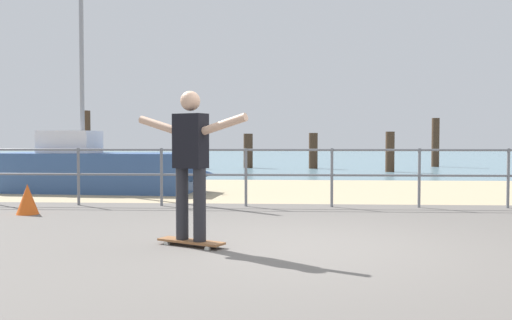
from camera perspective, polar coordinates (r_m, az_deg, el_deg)
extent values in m
cube|color=#605B56|center=(5.20, 4.97, -11.21)|extent=(24.00, 10.00, 0.04)
cube|color=tan|center=(13.11, 3.87, -3.13)|extent=(24.00, 6.00, 0.04)
cube|color=slate|center=(41.07, 3.39, 0.44)|extent=(72.00, 50.00, 0.04)
cylinder|color=slate|center=(10.37, -17.93, -1.71)|extent=(0.05, 0.05, 1.05)
cylinder|color=slate|center=(9.93, -9.77, -1.80)|extent=(0.05, 0.05, 1.05)
cylinder|color=slate|center=(9.71, -1.05, -1.86)|extent=(0.05, 0.05, 1.05)
cylinder|color=slate|center=(9.71, 7.87, -1.88)|extent=(0.05, 0.05, 1.05)
cylinder|color=slate|center=(9.95, 16.57, -1.85)|extent=(0.05, 0.05, 1.05)
cylinder|color=slate|center=(10.40, 24.68, -1.79)|extent=(0.05, 0.05, 1.05)
cylinder|color=slate|center=(9.68, -1.05, 1.06)|extent=(12.07, 0.04, 0.04)
cylinder|color=slate|center=(9.70, -1.05, -1.55)|extent=(12.07, 0.04, 0.04)
cube|color=#335184|center=(12.92, -16.31, -1.29)|extent=(4.50, 1.75, 0.90)
cone|color=#335184|center=(12.19, -6.82, -1.42)|extent=(1.16, 0.85, 0.77)
cylinder|color=gray|center=(13.19, -17.65, 11.05)|extent=(0.10, 0.10, 4.74)
cube|color=silver|center=(13.16, -18.72, 1.79)|extent=(1.27, 0.99, 0.50)
cube|color=brown|center=(6.19, -6.76, -8.38)|extent=(0.80, 0.54, 0.02)
cylinder|color=silver|center=(6.31, -9.26, -8.58)|extent=(0.07, 0.05, 0.06)
cylinder|color=silver|center=(6.43, -8.35, -8.37)|extent=(0.07, 0.05, 0.06)
cylinder|color=silver|center=(5.97, -5.05, -9.17)|extent=(0.07, 0.05, 0.06)
cylinder|color=silver|center=(6.10, -4.18, -8.92)|extent=(0.07, 0.05, 0.06)
cylinder|color=#26262B|center=(6.20, -7.67, -4.51)|extent=(0.14, 0.14, 0.80)
cylinder|color=#26262B|center=(6.06, -5.87, -4.66)|extent=(0.14, 0.14, 0.80)
cube|color=black|center=(6.09, -6.81, 1.97)|extent=(0.41, 0.34, 0.60)
sphere|color=tan|center=(6.10, -6.83, 6.10)|extent=(0.22, 0.22, 0.22)
cylinder|color=tan|center=(6.37, -10.03, 3.57)|extent=(0.54, 0.33, 0.23)
cylinder|color=tan|center=(5.83, -3.31, 3.73)|extent=(0.54, 0.33, 0.23)
cylinder|color=#422D1E|center=(20.08, -17.25, 1.76)|extent=(0.34, 0.34, 2.21)
cylinder|color=#422D1E|center=(23.03, -7.60, 1.11)|extent=(0.26, 0.26, 1.60)
cylinder|color=#422D1E|center=(23.03, -0.82, 0.94)|extent=(0.39, 0.39, 1.45)
cylinder|color=#422D1E|center=(22.61, 5.95, 0.94)|extent=(0.36, 0.36, 1.48)
cylinder|color=#422D1E|center=(20.74, 13.72, 0.81)|extent=(0.33, 0.33, 1.50)
cylinder|color=#422D1E|center=(25.22, 18.11, 1.72)|extent=(0.33, 0.33, 2.14)
cone|color=#E55919|center=(9.41, -22.61, -3.83)|extent=(0.36, 0.36, 0.50)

